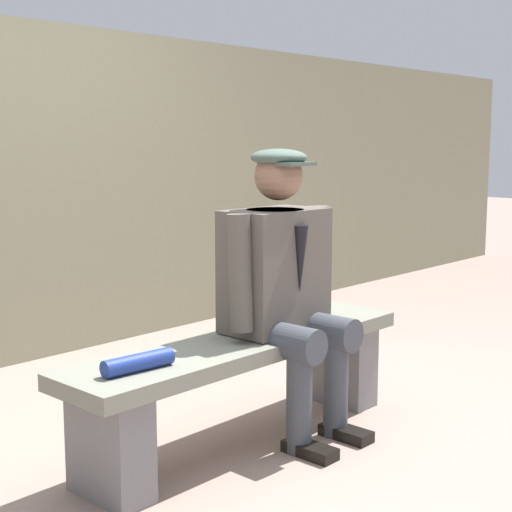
# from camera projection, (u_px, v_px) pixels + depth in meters

# --- Properties ---
(ground_plane) EXTENTS (30.00, 30.00, 0.00)m
(ground_plane) POSITION_uv_depth(u_px,v_px,m) (243.00, 442.00, 3.36)
(ground_plane) COLOR gray
(bench) EXTENTS (1.75, 0.40, 0.47)m
(bench) POSITION_uv_depth(u_px,v_px,m) (243.00, 372.00, 3.31)
(bench) COLOR gray
(bench) RESTS_ON ground
(seated_man) EXTENTS (0.63, 0.57, 1.28)m
(seated_man) POSITION_uv_depth(u_px,v_px,m) (284.00, 279.00, 3.37)
(seated_man) COLOR #564F48
(seated_man) RESTS_ON ground
(rolled_magazine) EXTENTS (0.29, 0.09, 0.07)m
(rolled_magazine) POSITION_uv_depth(u_px,v_px,m) (138.00, 362.00, 2.82)
(rolled_magazine) COLOR navy
(rolled_magazine) RESTS_ON bench
(stadium_wall) EXTENTS (12.00, 0.24, 2.00)m
(stadium_wall) POSITION_uv_depth(u_px,v_px,m) (6.00, 194.00, 4.50)
(stadium_wall) COLOR gray
(stadium_wall) RESTS_ON ground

